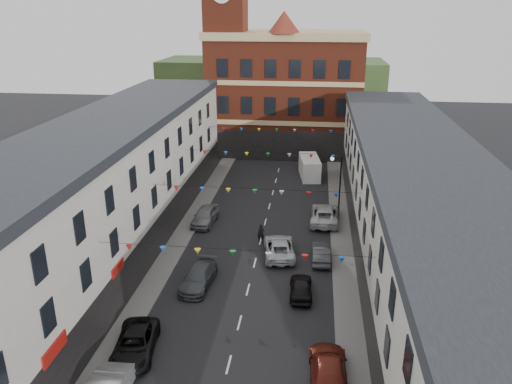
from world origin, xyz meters
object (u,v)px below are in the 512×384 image
at_px(car_left_e, 205,216).
at_px(car_right_c, 328,370).
at_px(car_left_c, 135,344).
at_px(car_right_d, 301,287).
at_px(pedestrian, 261,234).
at_px(moving_car, 279,247).
at_px(car_right_f, 325,214).
at_px(white_van, 310,167).
at_px(car_left_d, 199,277).
at_px(street_lamp, 338,178).
at_px(car_right_e, 321,253).

relative_size(car_left_e, car_right_c, 0.90).
bearing_deg(car_right_c, car_left_c, -6.40).
xyz_separation_m(car_right_d, pedestrian, (-3.67, 7.95, 0.18)).
height_order(car_right_d, moving_car, moving_car).
height_order(car_left_c, car_right_f, car_right_f).
relative_size(car_right_c, white_van, 0.94).
distance_m(car_left_c, car_left_d, 8.10).
relative_size(car_right_f, pedestrian, 3.35).
bearing_deg(car_right_c, car_right_d, -79.81).
distance_m(car_left_c, car_right_c, 11.04).
bearing_deg(car_right_c, car_left_e, -62.46).
distance_m(street_lamp, car_left_e, 12.80).
bearing_deg(car_left_e, car_right_c, -56.69).
bearing_deg(street_lamp, car_right_f, -128.87).
xyz_separation_m(car_left_d, car_right_d, (7.35, -0.46, -0.03)).
xyz_separation_m(car_left_c, moving_car, (7.30, 13.26, 0.04)).
relative_size(car_left_e, pedestrian, 2.72).
bearing_deg(car_right_f, white_van, -80.78).
xyz_separation_m(car_left_e, car_right_c, (11.00, -19.67, -0.04)).
relative_size(moving_car, white_van, 0.95).
distance_m(car_left_c, car_right_d, 11.85).
xyz_separation_m(street_lamp, car_left_c, (-12.05, -21.72, -3.23)).
bearing_deg(car_right_d, car_right_c, 99.72).
bearing_deg(car_right_d, street_lamp, -103.21).
height_order(street_lamp, car_right_d, street_lamp).
relative_size(car_left_c, car_left_e, 1.07).
bearing_deg(car_right_f, car_right_c, 91.85).
distance_m(car_right_c, moving_car, 14.65).
bearing_deg(moving_car, pedestrian, -58.27).
height_order(car_left_e, car_right_f, car_right_f).
bearing_deg(car_left_d, car_left_e, 104.60).
xyz_separation_m(car_left_d, pedestrian, (3.68, 7.49, 0.15)).
xyz_separation_m(car_left_c, pedestrian, (5.58, 15.36, 0.16)).
bearing_deg(car_right_f, moving_car, 64.51).
relative_size(car_left_c, car_left_d, 1.03).
xyz_separation_m(car_left_e, white_van, (9.30, 14.81, 0.41)).
distance_m(street_lamp, moving_car, 10.21).
height_order(car_right_c, moving_car, car_right_c).
relative_size(street_lamp, white_van, 1.12).
relative_size(street_lamp, moving_car, 1.17).
distance_m(car_right_e, moving_car, 3.39).
relative_size(moving_car, pedestrian, 3.07).
height_order(street_lamp, car_right_f, street_lamp).
xyz_separation_m(car_right_d, car_right_f, (1.75, 13.01, 0.12)).
bearing_deg(car_left_e, street_lamp, 17.90).
relative_size(car_left_c, pedestrian, 2.92).
distance_m(car_left_c, car_right_f, 23.19).
height_order(moving_car, white_van, white_van).
height_order(car_left_c, pedestrian, pedestrian).
distance_m(street_lamp, car_left_c, 25.05).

